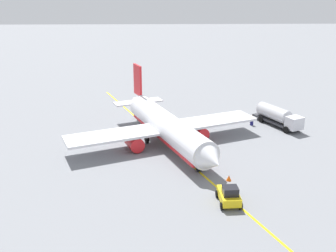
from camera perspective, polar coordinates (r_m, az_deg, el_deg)
The scene contains 7 objects.
ground_plane at distance 58.30m, azimuth -0.00°, elevation -2.78°, with size 400.00×400.00×0.00m, color slate.
airplane at distance 57.74m, azimuth -0.19°, elevation -0.13°, with size 29.29×29.21×9.77m.
fuel_tanker at distance 68.33m, azimuth 15.71°, elevation 1.41°, with size 9.89×6.50×3.15m.
pushback_tug at distance 43.37m, azimuth 8.89°, elevation -9.91°, with size 3.68×2.45×2.20m.
refueling_worker at distance 67.82m, azimuth 12.11°, elevation 0.78°, with size 0.52×0.62×1.71m.
safety_cone_nose at distance 48.40m, azimuth 8.85°, elevation -7.48°, with size 0.63×0.63×0.70m, color #F2590F.
taxi_line_marking at distance 58.30m, azimuth -0.00°, elevation -2.77°, with size 67.89×0.30×0.01m, color yellow.
Camera 1 is at (53.88, -1.67, 22.20)m, focal length 41.88 mm.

